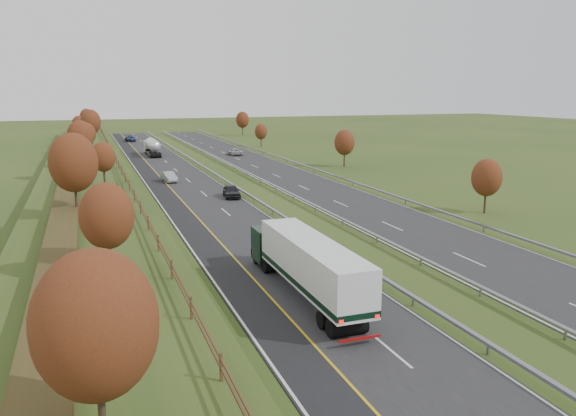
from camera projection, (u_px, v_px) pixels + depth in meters
name	position (u px, v px, depth m)	size (l,w,h in m)	color
ground	(238.00, 182.00, 82.81)	(400.00, 400.00, 0.00)	#2F4217
near_carriageway	(178.00, 180.00, 84.74)	(10.50, 200.00, 0.04)	black
far_carriageway	(281.00, 174.00, 90.23)	(10.50, 200.00, 0.04)	black
hard_shoulder	(153.00, 181.00, 83.49)	(3.00, 200.00, 0.04)	black
lane_markings	(220.00, 178.00, 86.76)	(26.75, 200.00, 0.01)	silver
embankment_left	(87.00, 178.00, 80.21)	(12.00, 200.00, 2.00)	#2F4217
hedge_left	(71.00, 168.00, 79.23)	(2.20, 180.00, 1.10)	#353315
fence_left	(119.00, 165.00, 80.98)	(0.12, 189.06, 1.20)	#422B19
median_barrier_near	(215.00, 174.00, 86.52)	(0.32, 200.00, 0.71)	gray
median_barrier_far	(247.00, 172.00, 88.21)	(0.32, 200.00, 0.71)	gray
outer_barrier_far	(315.00, 169.00, 92.04)	(0.32, 200.00, 0.71)	gray
trees_left	(87.00, 142.00, 76.13)	(6.64, 164.30, 7.66)	#2D2116
trees_far	(295.00, 133.00, 120.68)	(8.45, 118.60, 7.12)	#2D2116
box_lorry	(306.00, 263.00, 36.12)	(2.58, 16.28, 4.06)	black
road_tanker	(152.00, 147.00, 116.41)	(2.40, 11.22, 3.46)	silver
car_dark_near	(231.00, 191.00, 70.59)	(1.87, 4.65, 1.59)	black
car_silver_mid	(169.00, 177.00, 82.76)	(1.54, 4.43, 1.46)	#A2A2A7
car_small_far	(130.00, 139.00, 148.24)	(2.12, 5.21, 1.51)	#172748
car_oncoming	(235.00, 152.00, 117.11)	(2.26, 4.91, 1.36)	#B9B8BE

